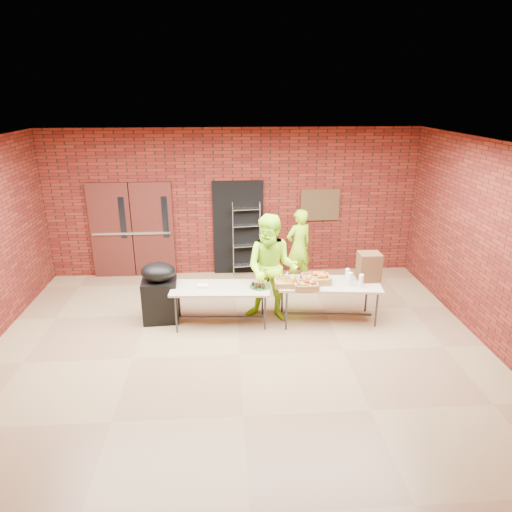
# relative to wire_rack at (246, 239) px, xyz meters

# --- Properties ---
(room) EXTENTS (8.08, 7.08, 3.28)m
(room) POSITION_rel_wire_rack_xyz_m (-0.28, -3.32, 0.77)
(room) COLOR #89694A
(room) RESTS_ON ground
(double_doors) EXTENTS (1.78, 0.12, 2.10)m
(double_doors) POSITION_rel_wire_rack_xyz_m (-2.47, 0.12, 0.23)
(double_doors) COLOR #431713
(double_doors) RESTS_ON room
(dark_doorway) EXTENTS (1.10, 0.06, 2.10)m
(dark_doorway) POSITION_rel_wire_rack_xyz_m (-0.18, 0.14, 0.22)
(dark_doorway) COLOR black
(dark_doorway) RESTS_ON room
(bronze_plaque) EXTENTS (0.85, 0.04, 0.70)m
(bronze_plaque) POSITION_rel_wire_rack_xyz_m (1.62, 0.13, 0.72)
(bronze_plaque) COLOR #46311C
(bronze_plaque) RESTS_ON room
(wire_rack) EXTENTS (0.63, 0.27, 1.65)m
(wire_rack) POSITION_rel_wire_rack_xyz_m (0.00, 0.00, 0.00)
(wire_rack) COLOR #B3B4BB
(wire_rack) RESTS_ON room
(table_left) EXTENTS (1.74, 0.81, 0.70)m
(table_left) POSITION_rel_wire_rack_xyz_m (-0.56, -2.26, -0.19)
(table_left) COLOR tan
(table_left) RESTS_ON room
(table_right) EXTENTS (1.84, 0.93, 0.73)m
(table_right) POSITION_rel_wire_rack_xyz_m (1.34, -2.27, -0.16)
(table_right) COLOR tan
(table_right) RESTS_ON room
(basket_bananas) EXTENTS (0.41, 0.32, 0.13)m
(basket_bananas) POSITION_rel_wire_rack_xyz_m (0.58, -2.34, -0.04)
(basket_bananas) COLOR olive
(basket_bananas) RESTS_ON table_right
(basket_oranges) EXTENTS (0.49, 0.38, 0.15)m
(basket_oranges) POSITION_rel_wire_rack_xyz_m (1.11, -2.22, -0.03)
(basket_oranges) COLOR olive
(basket_oranges) RESTS_ON table_right
(basket_apples) EXTENTS (0.41, 0.32, 0.13)m
(basket_apples) POSITION_rel_wire_rack_xyz_m (0.90, -2.46, -0.04)
(basket_apples) COLOR olive
(basket_apples) RESTS_ON table_right
(muffin_tray) EXTENTS (0.36, 0.36, 0.09)m
(muffin_tray) POSITION_rel_wire_rack_xyz_m (0.12, -2.29, -0.09)
(muffin_tray) COLOR #165218
(muffin_tray) RESTS_ON table_left
(napkin_box) EXTENTS (0.18, 0.12, 0.06)m
(napkin_box) POSITION_rel_wire_rack_xyz_m (-0.86, -2.28, -0.10)
(napkin_box) COLOR white
(napkin_box) RESTS_ON table_left
(coffee_dispenser) EXTENTS (0.38, 0.34, 0.50)m
(coffee_dispenser) POSITION_rel_wire_rack_xyz_m (2.06, -2.17, 0.15)
(coffee_dispenser) COLOR #4E2E1B
(coffee_dispenser) RESTS_ON table_right
(cup_stack_front) EXTENTS (0.08, 0.08, 0.24)m
(cup_stack_front) POSITION_rel_wire_rack_xyz_m (1.67, -2.41, 0.02)
(cup_stack_front) COLOR white
(cup_stack_front) RESTS_ON table_right
(cup_stack_mid) EXTENTS (0.08, 0.08, 0.23)m
(cup_stack_mid) POSITION_rel_wire_rack_xyz_m (1.84, -2.49, 0.02)
(cup_stack_mid) COLOR white
(cup_stack_mid) RESTS_ON table_right
(cup_stack_back) EXTENTS (0.07, 0.07, 0.22)m
(cup_stack_back) POSITION_rel_wire_rack_xyz_m (1.68, -2.20, 0.01)
(cup_stack_back) COLOR white
(cup_stack_back) RESTS_ON table_right
(covered_grill) EXTENTS (0.64, 0.54, 1.10)m
(covered_grill) POSITION_rel_wire_rack_xyz_m (-1.64, -2.06, -0.28)
(covered_grill) COLOR black
(covered_grill) RESTS_ON room
(volunteer_woman) EXTENTS (0.70, 0.60, 1.63)m
(volunteer_woman) POSITION_rel_wire_rack_xyz_m (1.07, -0.54, -0.01)
(volunteer_woman) COLOR #A1EE1A
(volunteer_woman) RESTS_ON room
(volunteer_man) EXTENTS (1.12, 0.98, 1.94)m
(volunteer_man) POSITION_rel_wire_rack_xyz_m (0.34, -2.13, 0.14)
(volunteer_man) COLOR #A1EE1A
(volunteer_man) RESTS_ON room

